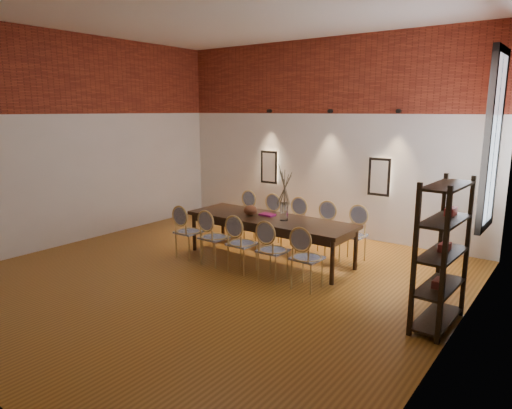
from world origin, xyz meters
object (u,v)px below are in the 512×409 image
Objects in this scene: chair_near_c at (242,243)px; chair_far_c at (293,225)px; chair_near_a at (189,232)px; bowl at (250,210)px; shelving_rack at (442,254)px; chair_near_b at (214,237)px; chair_near_e at (307,258)px; book at (267,215)px; vase at (284,211)px; chair_far_d at (322,230)px; chair_far_e at (353,235)px; chair_far_a at (243,216)px; chair_near_d at (273,250)px; dining_table at (270,239)px; chair_far_b at (267,220)px.

chair_near_c is 1.00× the size of chair_far_c.
chair_near_c is (1.21, -0.01, 0.00)m from chair_near_a.
bowl is 0.13× the size of shelving_rack.
chair_near_e is at bearing -0.00° from chair_near_b.
chair_near_e reaches higher than bowl.
vase is at bearing -15.80° from book.
chair_near_a and chair_far_d have the same top height.
book is (-1.35, -0.64, 0.30)m from chair_far_e.
chair_far_a and chair_far_e have the same top height.
chair_near_d is at bearing -36.55° from bowl.
chair_far_a is at bearing 152.42° from vase.
bowl is (0.83, 0.71, 0.37)m from chair_near_a.
chair_far_d is (1.81, -0.02, 0.00)m from chair_far_a.
chair_near_d reaches higher than book.
dining_table is at bearing 51.72° from chair_far_d.
chair_near_b is 1.95m from chair_far_d.
chair_far_d is at bearing -180.00° from chair_far_c.
chair_near_d is 3.13× the size of vase.
chair_near_e is at bearing 128.28° from chair_far_c.
vase is (-0.30, 0.77, 0.43)m from chair_near_d.
book is at bearing 138.90° from dining_table.
chair_far_a is 2.42m from chair_far_e.
shelving_rack is at bearing 156.80° from chair_far_b.
dining_table is at bearing 32.36° from chair_near_a.
chair_near_b is at bearing -128.28° from dining_table.
chair_far_d is 0.52× the size of shelving_rack.
chair_near_d is at bearing -0.00° from chair_near_c.
chair_near_b is 3.70m from shelving_rack.
chair_near_b is 1.25m from vase.
chair_far_d is at bearing 111.53° from chair_near_e.
chair_far_a is (-1.80, 1.55, 0.00)m from chair_near_d.
dining_table is 3.21× the size of chair_near_e.
chair_near_d is 1.00× the size of chair_far_b.
chair_near_d is 3.62× the size of book.
chair_near_c is 1.95m from chair_far_e.
chair_far_e is (1.83, 1.51, 0.00)m from chair_near_b.
chair_far_b is 3.13× the size of vase.
chair_far_c is 0.73m from book.
shelving_rack is (2.45, -1.60, 0.43)m from chair_far_d.
chair_near_e is 1.78m from bowl.
chair_near_c is 3.10m from shelving_rack.
vase reaches higher than chair_far_a.
dining_table is 0.98m from chair_far_d.
chair_far_e is (0.62, 1.52, 0.00)m from chair_near_d.
bowl is at bearing 40.88° from chair_near_a.
chair_near_b is at bearing -178.87° from shelving_rack.
chair_near_d is at bearing -179.20° from shelving_rack.
chair_near_d is 1.65m from chair_far_c.
book is at bearing 41.38° from chair_far_d.
chair_near_e is (1.21, -0.01, 0.00)m from chair_near_c.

